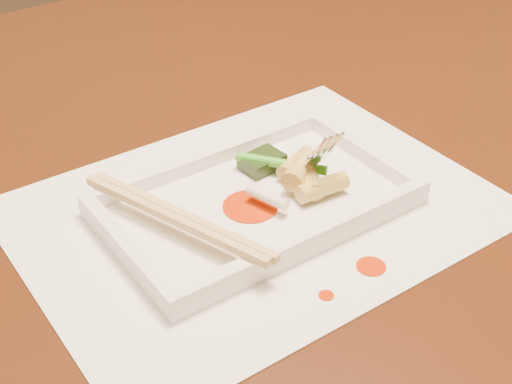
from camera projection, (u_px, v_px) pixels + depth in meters
table at (113, 252)px, 0.73m from camera, size 1.40×0.90×0.75m
placemat at (256, 209)px, 0.62m from camera, size 0.40×0.30×0.00m
sauce_splatter_a at (371, 266)px, 0.56m from camera, size 0.02×0.02×0.00m
sauce_splatter_b at (326, 295)px, 0.53m from camera, size 0.01×0.01×0.00m
plate_base at (256, 205)px, 0.62m from camera, size 0.26×0.16×0.01m
plate_rim_far at (210, 157)px, 0.66m from camera, size 0.26×0.01×0.01m
plate_rim_near at (310, 239)px, 0.57m from camera, size 0.26×0.01×0.01m
plate_rim_left at (126, 248)px, 0.56m from camera, size 0.01×0.14×0.01m
plate_rim_right at (363, 151)px, 0.67m from camera, size 0.01×0.14×0.01m
veg_piece at (262, 161)px, 0.66m from camera, size 0.04×0.03×0.01m
scallion_white at (267, 197)px, 0.60m from camera, size 0.02×0.04×0.01m
scallion_green at (281, 164)px, 0.64m from camera, size 0.06×0.07×0.01m
chopstick_a at (172, 218)px, 0.57m from camera, size 0.07×0.18×0.01m
chopstick_b at (181, 215)px, 0.57m from camera, size 0.07×0.18×0.01m
fork at (310, 96)px, 0.62m from camera, size 0.09×0.10×0.14m
sauce_blob_0 at (250, 206)px, 0.61m from camera, size 0.05×0.05×0.00m
rice_cake_0 at (296, 164)px, 0.65m from camera, size 0.05×0.03×0.02m
rice_cake_1 at (309, 180)px, 0.63m from camera, size 0.03×0.04×0.02m
rice_cake_2 at (300, 170)px, 0.63m from camera, size 0.05×0.04×0.02m
rice_cake_3 at (322, 187)px, 0.62m from camera, size 0.05×0.02×0.02m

